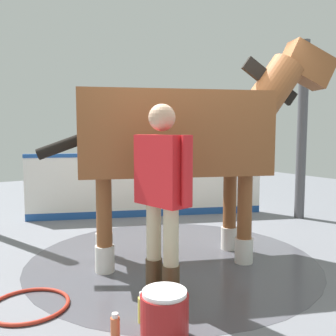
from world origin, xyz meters
name	(u,v)px	position (x,y,z in m)	size (l,w,h in m)	color
ground_plane	(175,260)	(0.00, 0.00, -0.01)	(16.00, 16.00, 0.02)	slate
wet_patch	(172,259)	(-0.03, 0.02, 0.00)	(3.25, 3.25, 0.00)	#4C4C54
barrier_wall	(148,187)	(0.79, 2.05, 0.50)	(3.76, 1.58, 1.09)	white
roof_post_near	(302,131)	(2.90, 0.60, 1.46)	(0.16, 0.16, 2.92)	#4C4C51
horse	(183,136)	(0.08, -0.03, 1.41)	(3.19, 1.62, 2.50)	brown
handler	(162,189)	(-0.65, -0.78, 0.97)	(0.31, 0.67, 1.69)	#47331E
wash_bucket	(165,315)	(-0.96, -1.33, 0.18)	(0.34, 0.34, 0.36)	maroon
bottle_shampoo	(142,309)	(-0.98, -1.04, 0.11)	(0.07, 0.07, 0.24)	#D8CC4C
bottle_spray	(115,327)	(-1.25, -1.13, 0.08)	(0.07, 0.07, 0.18)	#CC5933
hose_coil	(29,305)	(-1.67, -0.32, 0.02)	(0.66, 0.66, 0.03)	#B72D1E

